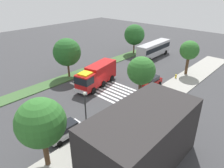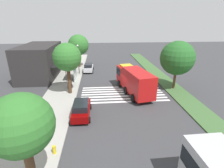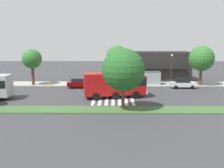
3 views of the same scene
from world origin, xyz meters
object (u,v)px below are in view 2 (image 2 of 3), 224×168
(parked_car_mid, at_px, (89,68))
(street_lamp, at_px, (78,57))
(fire_truck, at_px, (133,79))
(sidewalk_tree_far_west, at_px, (22,126))
(sidewalk_tree_west, at_px, (67,58))
(sidewalk_tree_east, at_px, (78,45))
(parked_car_west, at_px, (81,109))
(median_tree_west, at_px, (177,58))
(fire_hydrant, at_px, (54,150))
(bench_near_shelter, at_px, (70,84))
(bus_stop_shelter, at_px, (73,70))

(parked_car_mid, relative_size, street_lamp, 0.76)
(fire_truck, xyz_separation_m, sidewalk_tree_far_west, (-15.31, 9.30, 2.83))
(street_lamp, xyz_separation_m, sidewalk_tree_west, (-9.82, 0.40, 1.86))
(sidewalk_tree_east, bearing_deg, fire_truck, -149.12)
(parked_car_west, distance_m, street_lamp, 16.65)
(fire_truck, xyz_separation_m, sidewalk_tree_west, (0.26, 9.30, 3.33))
(sidewalk_tree_east, distance_m, median_tree_west, 21.70)
(parked_car_mid, bearing_deg, fire_hydrant, 177.41)
(parked_car_west, bearing_deg, sidewalk_tree_far_west, 166.80)
(parked_car_mid, distance_m, bench_near_shelter, 9.54)
(bus_stop_shelter, distance_m, sidewalk_tree_far_west, 22.06)
(parked_car_mid, bearing_deg, parked_car_west, -178.52)
(bench_near_shelter, xyz_separation_m, sidewalk_tree_west, (-2.29, -0.32, 4.79))
(fire_hydrant, bearing_deg, sidewalk_tree_east, 1.03)
(sidewalk_tree_far_west, bearing_deg, fire_truck, -31.27)
(parked_car_west, height_order, median_tree_west, median_tree_west)
(fire_hydrant, bearing_deg, median_tree_west, -49.98)
(sidewalk_tree_east, bearing_deg, fire_hydrant, -178.97)
(sidewalk_tree_east, bearing_deg, sidewalk_tree_far_west, -180.00)
(bus_stop_shelter, bearing_deg, parked_car_mid, -25.62)
(fire_truck, height_order, fire_hydrant, fire_truck)
(bus_stop_shelter, bearing_deg, sidewalk_tree_far_west, -179.23)
(parked_car_mid, xyz_separation_m, bus_stop_shelter, (-5.20, 2.49, 1.02))
(parked_car_west, relative_size, sidewalk_tree_west, 0.63)
(bench_near_shelter, distance_m, sidewalk_tree_far_west, 18.36)
(fire_truck, xyz_separation_m, parked_car_mid, (11.74, 7.10, -1.18))
(parked_car_mid, xyz_separation_m, bench_near_shelter, (-9.20, 2.52, -0.28))
(bus_stop_shelter, relative_size, sidewalk_tree_west, 0.48)
(parked_car_west, xyz_separation_m, sidewalk_tree_west, (6.52, 2.20, 4.47))
(sidewalk_tree_east, bearing_deg, sidewalk_tree_west, 180.00)
(street_lamp, xyz_separation_m, fire_hydrant, (-22.23, -0.10, -3.03))
(parked_car_west, bearing_deg, sidewalk_tree_east, 6.23)
(fire_truck, distance_m, bench_near_shelter, 10.05)
(parked_car_west, xyz_separation_m, sidewalk_tree_east, (21.81, 2.20, 4.09))
(sidewalk_tree_far_west, bearing_deg, sidewalk_tree_west, 0.00)
(parked_car_west, bearing_deg, street_lamp, 6.76)
(parked_car_mid, xyz_separation_m, street_lamp, (-1.66, 1.80, 2.65))
(fire_truck, distance_m, fire_hydrant, 15.08)
(street_lamp, bearing_deg, median_tree_west, -120.82)
(fire_hydrant, bearing_deg, sidewalk_tree_far_west, 170.99)
(parked_car_mid, height_order, median_tree_west, median_tree_west)
(sidewalk_tree_east, bearing_deg, parked_car_west, -174.24)
(bus_stop_shelter, bearing_deg, sidewalk_tree_west, -177.33)
(fire_truck, relative_size, bench_near_shelter, 5.88)
(fire_truck, bearing_deg, fire_hydrant, 132.95)
(sidewalk_tree_east, bearing_deg, median_tree_west, -132.76)
(parked_car_west, relative_size, bus_stop_shelter, 1.30)
(sidewalk_tree_west, distance_m, sidewalk_tree_east, 15.29)
(parked_car_mid, xyz_separation_m, sidewalk_tree_west, (-11.48, 2.20, 4.51))
(fire_truck, distance_m, bus_stop_shelter, 11.61)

